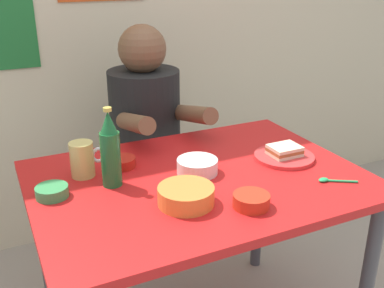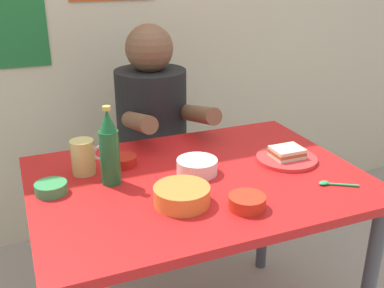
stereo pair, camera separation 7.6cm
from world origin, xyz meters
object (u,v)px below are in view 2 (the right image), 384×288
(plate_orange, at_px, (287,159))
(sandwich, at_px, (287,153))
(beer_bottle, at_px, (109,149))
(dining_table, at_px, (198,201))
(rice_bowl_white, at_px, (197,166))
(stool, at_px, (154,195))
(person_seated, at_px, (152,115))
(beer_mug, at_px, (84,157))

(plate_orange, height_order, sandwich, sandwich)
(sandwich, xyz_separation_m, beer_bottle, (-0.63, 0.07, 0.09))
(plate_orange, bearing_deg, dining_table, 179.50)
(plate_orange, xyz_separation_m, rice_bowl_white, (-0.34, 0.03, 0.02))
(dining_table, bearing_deg, stool, 86.53)
(sandwich, bearing_deg, stool, 116.35)
(plate_orange, distance_m, sandwich, 0.02)
(stool, xyz_separation_m, sandwich, (0.31, -0.63, 0.42))
(plate_orange, xyz_separation_m, beer_bottle, (-0.63, 0.07, 0.11))
(dining_table, relative_size, person_seated, 1.53)
(sandwich, relative_size, rice_bowl_white, 0.79)
(stool, height_order, beer_bottle, beer_bottle)
(dining_table, height_order, sandwich, sandwich)
(dining_table, height_order, beer_mug, beer_mug)
(beer_mug, height_order, rice_bowl_white, beer_mug)
(plate_orange, height_order, beer_mug, beer_mug)
(plate_orange, xyz_separation_m, sandwich, (0.00, 0.00, 0.02))
(plate_orange, bearing_deg, stool, 116.35)
(sandwich, relative_size, beer_bottle, 0.42)
(beer_bottle, xyz_separation_m, rice_bowl_white, (0.29, -0.04, -0.09))
(person_seated, relative_size, beer_mug, 5.71)
(stool, xyz_separation_m, beer_bottle, (-0.32, -0.56, 0.51))
(dining_table, distance_m, stool, 0.70)
(person_seated, bearing_deg, sandwich, -63.24)
(sandwich, distance_m, beer_bottle, 0.64)
(plate_orange, xyz_separation_m, beer_mug, (-0.70, 0.18, 0.05))
(person_seated, relative_size, beer_bottle, 2.75)
(stool, bearing_deg, rice_bowl_white, -92.76)
(sandwich, bearing_deg, beer_bottle, 173.70)
(person_seated, distance_m, plate_orange, 0.70)
(person_seated, distance_m, beer_bottle, 0.64)
(person_seated, distance_m, beer_mug, 0.59)
(plate_orange, distance_m, beer_mug, 0.72)
(beer_bottle, bearing_deg, person_seated, 60.23)
(plate_orange, bearing_deg, beer_bottle, 173.70)
(dining_table, height_order, plate_orange, plate_orange)
(plate_orange, relative_size, sandwich, 2.00)
(person_seated, bearing_deg, plate_orange, -63.24)
(stool, relative_size, beer_mug, 3.57)
(person_seated, height_order, plate_orange, person_seated)
(person_seated, relative_size, plate_orange, 3.27)
(beer_bottle, bearing_deg, plate_orange, -6.30)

